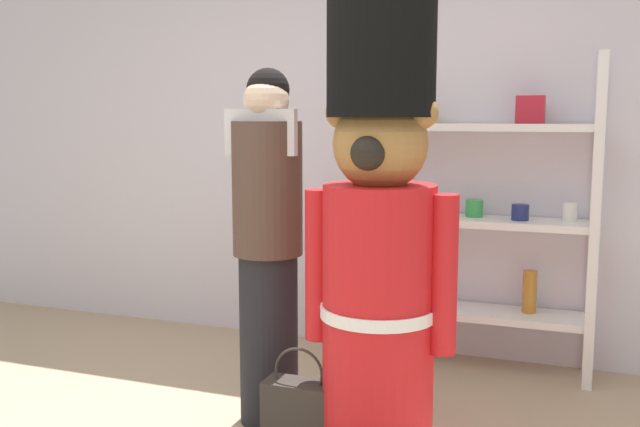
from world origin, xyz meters
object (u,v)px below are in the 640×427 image
at_px(person_shopper, 268,241).
at_px(shopping_bag, 299,415).
at_px(merchandise_shelf, 474,215).
at_px(teddy_bear_guard, 379,245).

distance_m(person_shopper, shopping_bag, 0.77).
relative_size(merchandise_shelf, person_shopper, 1.07).
relative_size(person_shopper, shopping_bag, 3.56).
height_order(merchandise_shelf, person_shopper, merchandise_shelf).
height_order(teddy_bear_guard, person_shopper, teddy_bear_guard).
bearing_deg(shopping_bag, person_shopper, 135.41).
bearing_deg(person_shopper, merchandise_shelf, 54.67).
relative_size(merchandise_shelf, shopping_bag, 3.80).
distance_m(merchandise_shelf, person_shopper, 1.32).
distance_m(teddy_bear_guard, person_shopper, 0.61).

